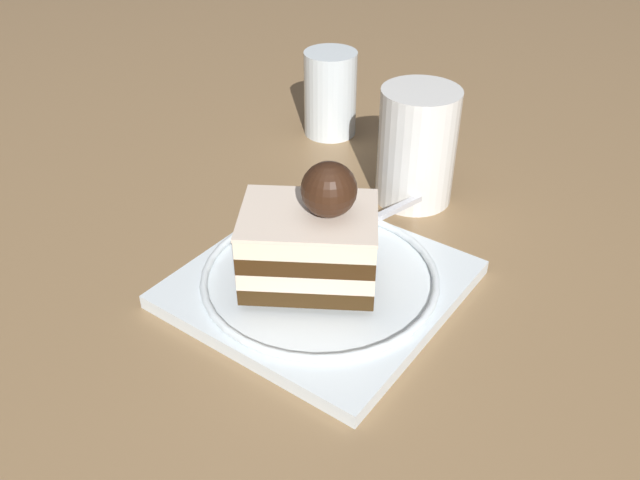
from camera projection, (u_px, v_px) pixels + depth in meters
The scene contains 6 objects.
ground_plane at pixel (273, 294), 0.51m from camera, with size 2.40×2.40×0.00m, color olive.
dessert_plate at pixel (320, 281), 0.51m from camera, with size 0.21×0.21×0.02m.
cake_slice at pixel (311, 239), 0.48m from camera, with size 0.11×0.12×0.10m.
fork at pixel (374, 219), 0.56m from camera, with size 0.12×0.05×0.00m.
drink_glass_near at pixel (416, 151), 0.60m from camera, with size 0.07×0.07×0.11m.
drink_glass_far at pixel (330, 97), 0.71m from camera, with size 0.06×0.06×0.09m.
Camera 1 is at (-0.33, -0.22, 0.33)m, focal length 37.11 mm.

